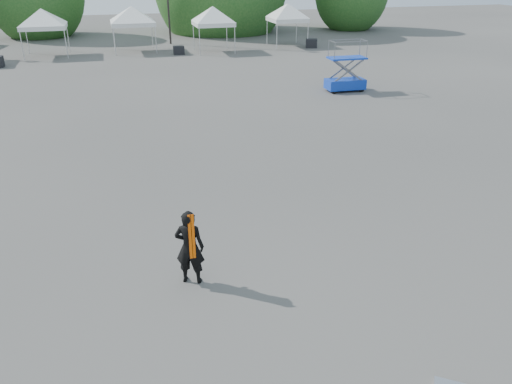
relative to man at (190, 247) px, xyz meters
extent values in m
plane|color=#474442|center=(0.97, 2.94, -0.87)|extent=(120.00, 120.00, 0.00)
cylinder|color=#382314|center=(-7.03, 42.94, 0.27)|extent=(0.36, 0.36, 2.27)
cylinder|color=#382314|center=(9.97, 41.94, 0.53)|extent=(0.36, 0.36, 2.80)
cylinder|color=#382314|center=(22.97, 39.94, 0.18)|extent=(0.36, 0.36, 2.10)
cylinder|color=silver|center=(-7.00, 30.07, 0.13)|extent=(0.06, 0.06, 2.00)
cylinder|color=silver|center=(-4.07, 30.07, 0.13)|extent=(0.06, 0.06, 2.00)
cylinder|color=silver|center=(-7.00, 33.00, 0.13)|extent=(0.06, 0.06, 2.00)
cylinder|color=silver|center=(-4.07, 33.00, 0.13)|extent=(0.06, 0.06, 2.00)
cube|color=white|center=(-5.54, 31.53, 1.21)|extent=(3.13, 3.13, 0.30)
pyramid|color=white|center=(-5.54, 31.53, 2.46)|extent=(4.43, 4.43, 1.10)
cylinder|color=silver|center=(-0.68, 30.37, 0.13)|extent=(0.06, 0.06, 2.00)
cylinder|color=silver|center=(2.34, 30.37, 0.13)|extent=(0.06, 0.06, 2.00)
cylinder|color=silver|center=(-0.68, 33.39, 0.13)|extent=(0.06, 0.06, 2.00)
cylinder|color=silver|center=(2.34, 33.39, 0.13)|extent=(0.06, 0.06, 2.00)
cube|color=white|center=(0.83, 31.88, 1.21)|extent=(3.22, 3.22, 0.30)
pyramid|color=white|center=(0.83, 31.88, 2.46)|extent=(4.55, 4.55, 1.10)
cylinder|color=silver|center=(5.38, 28.67, 0.13)|extent=(0.06, 0.06, 2.00)
cylinder|color=silver|center=(8.06, 28.67, 0.13)|extent=(0.06, 0.06, 2.00)
cylinder|color=silver|center=(5.38, 31.35, 0.13)|extent=(0.06, 0.06, 2.00)
cylinder|color=silver|center=(8.06, 31.35, 0.13)|extent=(0.06, 0.06, 2.00)
cube|color=white|center=(6.72, 30.01, 1.21)|extent=(2.88, 2.88, 0.30)
pyramid|color=white|center=(6.72, 30.01, 2.46)|extent=(4.08, 4.08, 1.10)
cylinder|color=silver|center=(11.79, 29.86, 0.13)|extent=(0.06, 0.06, 2.00)
cylinder|color=silver|center=(14.42, 29.86, 0.13)|extent=(0.06, 0.06, 2.00)
cylinder|color=silver|center=(11.79, 32.49, 0.13)|extent=(0.06, 0.06, 2.00)
cylinder|color=silver|center=(14.42, 32.49, 0.13)|extent=(0.06, 0.06, 2.00)
cube|color=white|center=(13.11, 31.18, 1.21)|extent=(2.83, 2.83, 0.30)
pyramid|color=white|center=(13.11, 31.18, 2.46)|extent=(4.00, 4.00, 1.10)
imported|color=black|center=(0.00, 0.00, 0.00)|extent=(0.74, 0.62, 1.73)
cube|color=#FF5A05|center=(0.00, -0.17, 0.34)|extent=(0.14, 0.02, 1.04)
cube|color=#0D24AC|center=(10.89, 15.31, -0.48)|extent=(2.08, 1.08, 0.51)
cube|color=#0D24AC|center=(10.89, 15.31, 0.89)|extent=(2.00, 1.04, 0.09)
cylinder|color=black|center=(10.10, 14.90, -0.71)|extent=(0.31, 0.14, 0.31)
cylinder|color=black|center=(11.65, 14.86, -0.71)|extent=(0.31, 0.14, 0.31)
cylinder|color=black|center=(10.13, 15.76, -0.71)|extent=(0.31, 0.14, 0.31)
cylinder|color=black|center=(11.67, 15.72, -0.71)|extent=(0.31, 0.14, 0.31)
cube|color=black|center=(3.90, 29.48, -0.56)|extent=(0.80, 0.62, 0.61)
cube|color=black|center=(14.71, 29.72, -0.52)|extent=(1.07, 0.94, 0.69)
camera|label=1|loc=(-1.17, -9.18, 5.54)|focal=35.00mm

